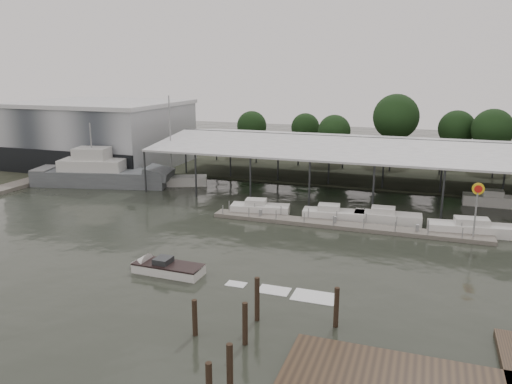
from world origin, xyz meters
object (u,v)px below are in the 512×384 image
(grey_trawler, at_px, (102,174))
(speedboat_underway, at_px, (163,268))
(white_sailboat, at_px, (167,181))
(shell_fuel_sign, at_px, (477,200))

(grey_trawler, relative_size, speedboat_underway, 1.14)
(white_sailboat, bearing_deg, speedboat_underway, -84.67)
(grey_trawler, height_order, white_sailboat, white_sailboat)
(shell_fuel_sign, xyz_separation_m, white_sailboat, (-38.28, 10.79, -3.28))
(shell_fuel_sign, distance_m, white_sailboat, 39.91)
(grey_trawler, relative_size, white_sailboat, 1.59)
(shell_fuel_sign, xyz_separation_m, speedboat_underway, (-23.71, -16.17, -3.53))
(speedboat_underway, bearing_deg, grey_trawler, -44.71)
(white_sailboat, bearing_deg, grey_trawler, 175.88)
(shell_fuel_sign, bearing_deg, white_sailboat, 164.25)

